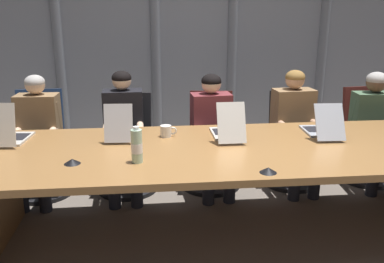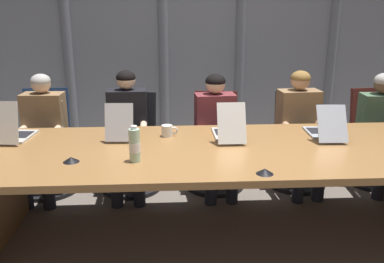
{
  "view_description": "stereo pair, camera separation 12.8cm",
  "coord_description": "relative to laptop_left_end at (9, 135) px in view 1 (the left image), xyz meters",
  "views": [
    {
      "loc": [
        -0.58,
        -2.84,
        1.73
      ],
      "look_at": [
        -0.28,
        0.1,
        0.84
      ],
      "focal_mm": 38.34,
      "sensor_mm": 36.0,
      "label": 1
    },
    {
      "loc": [
        -0.46,
        -2.85,
        1.73
      ],
      "look_at": [
        -0.28,
        0.1,
        0.84
      ],
      "focal_mm": 38.34,
      "sensor_mm": 36.0,
      "label": 2
    }
  ],
  "objects": [
    {
      "name": "laptop_center",
      "position": [
        1.69,
        -0.04,
        -0.0
      ],
      "size": [
        0.22,
        0.47,
        0.31
      ],
      "rotation": [
        0.0,
        0.0,
        1.58
      ],
      "color": "beige",
      "rests_on": "conference_table"
    },
    {
      "name": "conference_table",
      "position": [
        1.67,
        -0.28,
        -0.21
      ],
      "size": [
        4.01,
        1.25,
        0.74
      ],
      "color": "olive",
      "rests_on": "ground_plane"
    },
    {
      "name": "ground_plane",
      "position": [
        1.67,
        -0.28,
        -0.81
      ],
      "size": [
        12.75,
        12.75,
        0.0
      ],
      "primitive_type": "plane",
      "color": "#6B6056"
    },
    {
      "name": "office_chair_right_end",
      "position": [
        3.35,
        0.75,
        -0.45
      ],
      "size": [
        0.6,
        0.6,
        0.95
      ],
      "rotation": [
        0.0,
        0.0,
        -1.46
      ],
      "color": "#511E19",
      "rests_on": "ground_plane"
    },
    {
      "name": "conference_mic_middle",
      "position": [
        0.56,
        -0.52,
        -0.05
      ],
      "size": [
        0.11,
        0.11,
        0.03
      ],
      "primitive_type": "cone",
      "color": "black",
      "rests_on": "conference_table"
    },
    {
      "name": "coffee_mug_near",
      "position": [
        1.2,
        0.03,
        -0.02
      ],
      "size": [
        0.13,
        0.09,
        0.09
      ],
      "color": "white",
      "rests_on": "conference_table"
    },
    {
      "name": "person_left_end",
      "position": [
        0.04,
        0.59,
        -0.15
      ],
      "size": [
        0.4,
        0.56,
        1.16
      ],
      "rotation": [
        0.0,
        0.0,
        -1.61
      ],
      "color": "olive",
      "rests_on": "ground_plane"
    },
    {
      "name": "office_chair_right_mid",
      "position": [
        2.52,
        0.75,
        -0.46
      ],
      "size": [
        0.6,
        0.6,
        0.92
      ],
      "rotation": [
        0.0,
        0.0,
        -1.69
      ],
      "color": "black",
      "rests_on": "ground_plane"
    },
    {
      "name": "office_chair_left_mid",
      "position": [
        0.84,
        0.75,
        -0.45
      ],
      "size": [
        0.6,
        0.61,
        0.94
      ],
      "rotation": [
        0.0,
        0.0,
        -1.74
      ],
      "color": "black",
      "rests_on": "ground_plane"
    },
    {
      "name": "laptop_left_mid",
      "position": [
        0.84,
        0.02,
        -0.01
      ],
      "size": [
        0.23,
        0.39,
        0.3
      ],
      "rotation": [
        0.0,
        0.0,
        1.52
      ],
      "color": "#BCBCC1",
      "rests_on": "conference_table"
    },
    {
      "name": "office_chair_center",
      "position": [
        1.68,
        0.75,
        -0.45
      ],
      "size": [
        0.6,
        0.6,
        0.94
      ],
      "rotation": [
        0.0,
        0.0,
        -1.71
      ],
      "color": "#511E19",
      "rests_on": "ground_plane"
    },
    {
      "name": "laptop_right_mid",
      "position": [
        2.47,
        -0.04,
        -0.01
      ],
      "size": [
        0.24,
        0.47,
        0.28
      ],
      "rotation": [
        0.0,
        0.0,
        1.53
      ],
      "color": "#A8ADB7",
      "rests_on": "conference_table"
    },
    {
      "name": "laptop_left_end",
      "position": [
        0.0,
        0.0,
        0.0
      ],
      "size": [
        0.26,
        0.42,
        0.34
      ],
      "rotation": [
        0.0,
        0.0,
        1.48
      ],
      "color": "beige",
      "rests_on": "conference_table"
    },
    {
      "name": "person_right_mid",
      "position": [
        2.49,
        0.59,
        -0.14
      ],
      "size": [
        0.42,
        0.56,
        1.17
      ],
      "rotation": [
        0.0,
        0.0,
        -1.5
      ],
      "color": "olive",
      "rests_on": "ground_plane"
    },
    {
      "name": "person_left_mid",
      "position": [
        0.83,
        0.59,
        -0.14
      ],
      "size": [
        0.39,
        0.55,
        1.19
      ],
      "rotation": [
        0.0,
        0.0,
        -1.54
      ],
      "color": "black",
      "rests_on": "ground_plane"
    },
    {
      "name": "office_chair_left_end",
      "position": [
        0.01,
        0.75,
        -0.44
      ],
      "size": [
        0.6,
        0.6,
        0.99
      ],
      "rotation": [
        0.0,
        0.0,
        -1.53
      ],
      "color": "navy",
      "rests_on": "ground_plane"
    },
    {
      "name": "person_center",
      "position": [
        1.67,
        0.59,
        -0.16
      ],
      "size": [
        0.41,
        0.56,
        1.15
      ],
      "rotation": [
        0.0,
        0.0,
        -1.5
      ],
      "color": "brown",
      "rests_on": "ground_plane"
    },
    {
      "name": "conference_mic_left_side",
      "position": [
        1.81,
        -0.8,
        -0.05
      ],
      "size": [
        0.11,
        0.11,
        0.03
      ],
      "primitive_type": "cone",
      "color": "black",
      "rests_on": "conference_table"
    },
    {
      "name": "water_bottle_secondary",
      "position": [
        0.99,
        -0.53,
        0.05
      ],
      "size": [
        0.08,
        0.08,
        0.25
      ],
      "color": "#ADD1B2",
      "rests_on": "conference_table"
    },
    {
      "name": "curtain_backdrop",
      "position": [
        1.67,
        2.12,
        0.61
      ],
      "size": [
        6.37,
        0.17,
        2.84
      ],
      "color": "gray",
      "rests_on": "ground_plane"
    },
    {
      "name": "person_right_end",
      "position": [
        3.31,
        0.59,
        -0.15
      ],
      "size": [
        0.44,
        0.57,
        1.14
      ],
      "rotation": [
        0.0,
        0.0,
        -1.65
      ],
      "color": "#4C6B4C",
      "rests_on": "ground_plane"
    }
  ]
}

